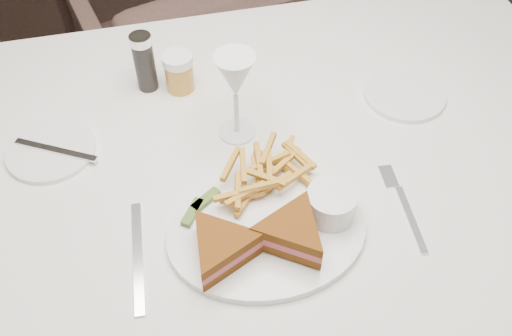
{
  "coord_description": "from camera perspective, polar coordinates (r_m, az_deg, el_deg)",
  "views": [
    {
      "loc": [
        -0.55,
        -0.88,
        1.5
      ],
      "look_at": [
        -0.39,
        -0.28,
        0.8
      ],
      "focal_mm": 40.0,
      "sensor_mm": 36.0,
      "label": 1
    }
  ],
  "objects": [
    {
      "name": "chair_far",
      "position": [
        1.99,
        -6.99,
        13.46
      ],
      "size": [
        0.83,
        0.79,
        0.73
      ],
      "primitive_type": "imported",
      "rotation": [
        0.0,
        0.0,
        3.33
      ],
      "color": "#422E28",
      "rests_on": "ground"
    },
    {
      "name": "table_setting",
      "position": [
        0.94,
        -0.49,
        -0.79
      ],
      "size": [
        0.84,
        0.62,
        0.18
      ],
      "color": "white",
      "rests_on": "table"
    },
    {
      "name": "table",
      "position": [
        1.31,
        -0.57,
        -10.72
      ],
      "size": [
        1.46,
        0.99,
        0.75
      ],
      "primitive_type": "cube",
      "rotation": [
        0.0,
        0.0,
        -0.02
      ],
      "color": "silver",
      "rests_on": "ground"
    },
    {
      "name": "ground",
      "position": [
        1.83,
        9.84,
        -7.76
      ],
      "size": [
        5.0,
        5.0,
        0.0
      ],
      "primitive_type": "plane",
      "color": "black",
      "rests_on": "ground"
    }
  ]
}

